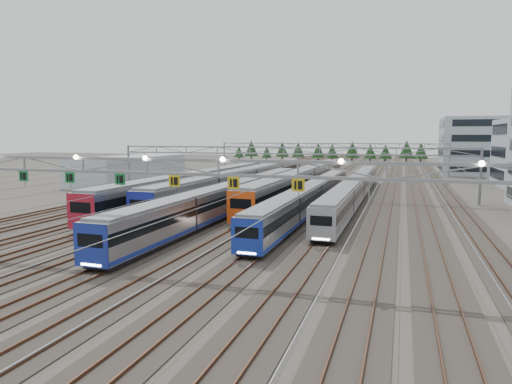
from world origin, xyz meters
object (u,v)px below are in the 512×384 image
(train_b, at_px, (248,180))
(train_e, at_px, (312,196))
(train_d, at_px, (305,180))
(gantry_far, at_px, (329,149))
(gantry_near, at_px, (146,169))
(gantry_mid, at_px, (284,157))
(train_f, at_px, (355,189))
(west_shed, at_px, (131,169))
(depot_bldg_north, at_px, (488,146))
(train_a, at_px, (199,185))
(train_c, at_px, (234,196))

(train_b, height_order, train_e, train_b)
(train_d, height_order, gantry_far, gantry_far)
(gantry_near, bearing_deg, train_e, 76.54)
(gantry_mid, bearing_deg, train_f, -9.60)
(train_b, xyz_separation_m, gantry_far, (6.75, 42.41, 4.10))
(train_b, distance_m, train_e, 19.68)
(west_shed, bearing_deg, gantry_far, 41.25)
(gantry_mid, height_order, depot_bldg_north, depot_bldg_north)
(train_a, bearing_deg, train_f, 12.67)
(train_b, height_order, depot_bldg_north, depot_bldg_north)
(train_a, height_order, train_b, train_a)
(train_d, xyz_separation_m, west_shed, (-38.50, 7.29, 0.46))
(train_e, distance_m, gantry_mid, 14.25)
(gantry_near, distance_m, gantry_far, 85.12)
(train_f, bearing_deg, train_b, 165.97)
(train_d, relative_size, gantry_far, 1.14)
(train_d, bearing_deg, train_f, -40.98)
(gantry_near, relative_size, west_shed, 1.88)
(train_c, relative_size, gantry_far, 0.98)
(train_e, height_order, train_f, train_f)
(train_d, height_order, gantry_mid, gantry_mid)
(train_c, relative_size, west_shed, 1.85)
(train_c, xyz_separation_m, train_e, (9.00, 4.42, -0.13))
(gantry_far, height_order, west_shed, gantry_far)
(train_c, xyz_separation_m, west_shed, (-34.00, 29.34, 0.67))
(train_e, relative_size, train_f, 0.88)
(train_d, xyz_separation_m, train_e, (4.50, -17.64, -0.34))
(gantry_far, bearing_deg, train_f, -76.51)
(gantry_far, relative_size, depot_bldg_north, 2.56)
(train_e, bearing_deg, west_shed, 149.90)
(train_b, bearing_deg, west_shed, 160.22)
(train_a, xyz_separation_m, west_shed, (-25.00, 20.16, 0.42))
(train_f, bearing_deg, train_e, -114.62)
(gantry_far, height_order, depot_bldg_north, depot_bldg_north)
(train_b, xyz_separation_m, train_c, (4.50, -18.74, -0.25))
(train_b, relative_size, west_shed, 2.20)
(gantry_mid, bearing_deg, train_c, -97.94)
(train_b, height_order, train_f, train_b)
(depot_bldg_north, bearing_deg, train_a, -126.98)
(train_c, relative_size, train_d, 0.86)
(train_a, height_order, depot_bldg_north, depot_bldg_north)
(gantry_mid, bearing_deg, train_e, -60.06)
(gantry_near, xyz_separation_m, west_shed, (-36.21, 53.32, -4.38))
(train_a, relative_size, train_b, 0.81)
(train_c, height_order, train_e, train_c)
(gantry_near, bearing_deg, train_a, 108.67)
(train_e, xyz_separation_m, gantry_far, (-6.75, 56.72, 4.48))
(train_e, height_order, gantry_near, gantry_near)
(depot_bldg_north, relative_size, west_shed, 0.73)
(train_c, distance_m, depot_bldg_north, 84.80)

